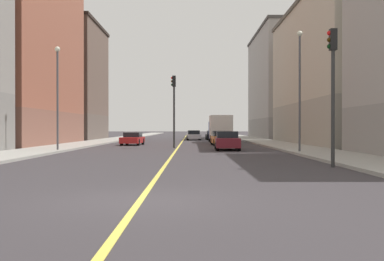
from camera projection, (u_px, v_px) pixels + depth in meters
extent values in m
plane|color=#363235|center=(140.00, 201.00, 10.60)|extent=(400.00, 400.00, 0.00)
cube|color=#9E9B93|center=(256.00, 140.00, 59.61)|extent=(3.90, 168.00, 0.15)
cube|color=#9E9B93|center=(109.00, 140.00, 59.59)|extent=(3.90, 168.00, 0.15)
cube|color=#E5D14C|center=(182.00, 141.00, 59.60)|extent=(0.16, 154.00, 0.01)
cube|color=#9D9688|center=(339.00, 124.00, 45.96)|extent=(8.85, 25.26, 4.14)
cube|color=#BCB29E|center=(340.00, 55.00, 45.92)|extent=(8.85, 25.26, 9.57)
cube|color=#545047|center=(340.00, 4.00, 45.89)|extent=(9.15, 25.56, 0.40)
cube|color=gray|center=(284.00, 129.00, 73.29)|extent=(8.85, 22.43, 3.08)
cube|color=#9E9993|center=(284.00, 77.00, 73.24)|extent=(8.85, 22.43, 13.29)
cube|color=#474442|center=(284.00, 34.00, 73.19)|extent=(9.15, 22.73, 0.40)
cube|color=brown|center=(13.00, 128.00, 44.19)|extent=(8.85, 19.73, 3.23)
cube|color=#93513D|center=(13.00, 3.00, 44.12)|extent=(8.85, 19.73, 20.61)
cube|color=brown|center=(66.00, 127.00, 62.97)|extent=(8.85, 14.09, 3.42)
cube|color=brown|center=(66.00, 71.00, 62.93)|extent=(8.85, 14.09, 11.93)
cube|color=#2B221D|center=(66.00, 26.00, 62.89)|extent=(9.15, 14.39, 0.40)
cylinder|color=#2D2D2D|center=(333.00, 109.00, 19.57)|extent=(0.16, 0.16, 4.95)
cube|color=black|center=(333.00, 40.00, 19.55)|extent=(0.28, 0.32, 0.90)
sphere|color=red|center=(329.00, 33.00, 19.55)|extent=(0.20, 0.20, 0.20)
sphere|color=#352204|center=(329.00, 40.00, 19.55)|extent=(0.20, 0.20, 0.20)
sphere|color=black|center=(329.00, 46.00, 19.55)|extent=(0.20, 0.20, 0.20)
cylinder|color=#2D2D2D|center=(174.00, 117.00, 38.23)|extent=(0.16, 0.16, 5.07)
cube|color=black|center=(174.00, 81.00, 38.21)|extent=(0.28, 0.32, 0.90)
sphere|color=red|center=(172.00, 78.00, 38.21)|extent=(0.20, 0.20, 0.20)
sphere|color=#352204|center=(172.00, 81.00, 38.21)|extent=(0.20, 0.20, 0.20)
sphere|color=black|center=(172.00, 85.00, 38.21)|extent=(0.20, 0.20, 0.20)
cylinder|color=#4C4C51|center=(299.00, 94.00, 29.92)|extent=(0.14, 0.14, 7.45)
sphere|color=#EAEACC|center=(299.00, 34.00, 29.89)|extent=(0.36, 0.36, 0.36)
cylinder|color=#4C4C51|center=(57.00, 100.00, 32.12)|extent=(0.14, 0.14, 6.83)
sphere|color=#EAEACC|center=(57.00, 49.00, 32.10)|extent=(0.36, 0.36, 0.36)
cube|color=red|center=(132.00, 140.00, 44.54)|extent=(1.94, 4.51, 0.55)
cube|color=black|center=(133.00, 135.00, 44.74)|extent=(1.62, 2.07, 0.45)
cylinder|color=black|center=(127.00, 141.00, 45.95)|extent=(0.25, 0.65, 0.64)
cylinder|color=black|center=(143.00, 141.00, 45.87)|extent=(0.25, 0.65, 0.64)
cylinder|color=black|center=(121.00, 142.00, 43.20)|extent=(0.25, 0.65, 0.64)
cylinder|color=black|center=(138.00, 142.00, 43.13)|extent=(0.25, 0.65, 0.64)
cube|color=silver|center=(193.00, 136.00, 62.43)|extent=(1.97, 4.50, 0.58)
cube|color=black|center=(193.00, 132.00, 62.53)|extent=(1.65, 2.15, 0.51)
cylinder|color=black|center=(187.00, 138.00, 63.76)|extent=(0.25, 0.65, 0.64)
cylinder|color=black|center=(198.00, 138.00, 63.84)|extent=(0.25, 0.65, 0.64)
cylinder|color=black|center=(188.00, 138.00, 61.02)|extent=(0.25, 0.65, 0.64)
cylinder|color=black|center=(200.00, 138.00, 61.10)|extent=(0.25, 0.65, 0.64)
cube|color=orange|center=(221.00, 140.00, 43.77)|extent=(1.95, 4.44, 0.64)
cube|color=black|center=(221.00, 134.00, 43.81)|extent=(1.64, 2.14, 0.51)
cylinder|color=black|center=(212.00, 142.00, 45.09)|extent=(0.25, 0.65, 0.64)
cylinder|color=black|center=(228.00, 142.00, 45.16)|extent=(0.25, 0.65, 0.64)
cylinder|color=black|center=(214.00, 142.00, 42.38)|extent=(0.25, 0.65, 0.64)
cylinder|color=black|center=(232.00, 142.00, 42.45)|extent=(0.25, 0.65, 0.64)
cube|color=black|center=(212.00, 136.00, 63.54)|extent=(1.85, 4.52, 0.56)
cube|color=black|center=(212.00, 132.00, 63.45)|extent=(1.58, 1.98, 0.50)
cylinder|color=black|center=(206.00, 137.00, 64.92)|extent=(0.23, 0.64, 0.64)
cylinder|color=black|center=(217.00, 137.00, 64.95)|extent=(0.23, 0.64, 0.64)
cylinder|color=black|center=(207.00, 138.00, 62.14)|extent=(0.23, 0.64, 0.64)
cylinder|color=black|center=(219.00, 138.00, 62.17)|extent=(0.23, 0.64, 0.64)
cube|color=maroon|center=(227.00, 142.00, 34.83)|extent=(1.86, 4.50, 0.70)
cube|color=black|center=(227.00, 135.00, 34.84)|extent=(1.59, 2.02, 0.49)
cylinder|color=black|center=(216.00, 145.00, 36.23)|extent=(0.24, 0.65, 0.64)
cylinder|color=black|center=(236.00, 145.00, 36.19)|extent=(0.24, 0.65, 0.64)
cylinder|color=black|center=(217.00, 146.00, 33.46)|extent=(0.24, 0.65, 0.64)
cylinder|color=black|center=(239.00, 146.00, 33.42)|extent=(0.24, 0.65, 0.64)
cube|color=navy|center=(218.00, 130.00, 55.87)|extent=(2.37, 2.12, 2.07)
cube|color=silver|center=(220.00, 127.00, 51.86)|extent=(2.37, 4.99, 2.58)
cylinder|color=black|center=(209.00, 138.00, 55.49)|extent=(0.30, 0.90, 0.90)
cylinder|color=black|center=(227.00, 138.00, 55.50)|extent=(0.30, 0.90, 0.90)
cylinder|color=black|center=(211.00, 139.00, 50.80)|extent=(0.30, 0.90, 0.90)
cylinder|color=black|center=(231.00, 139.00, 50.81)|extent=(0.30, 0.90, 0.90)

